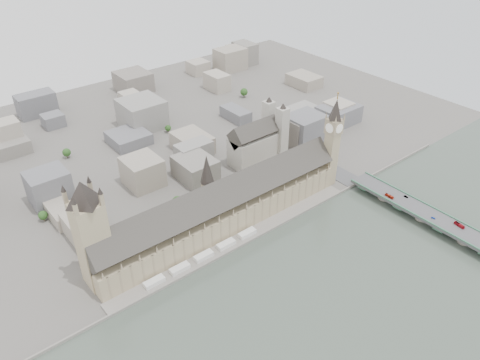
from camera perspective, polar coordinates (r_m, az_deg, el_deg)
ground at (r=444.69m, az=-0.72°, el=-6.97°), size 900.00×900.00×0.00m
river_thames at (r=369.39m, az=16.37°, el=-19.65°), size 600.00×600.00×0.00m
embankment_wall at (r=434.82m, az=0.52°, el=-7.81°), size 600.00×1.50×3.00m
river_terrace at (r=439.56m, az=-0.11°, el=-7.36°), size 270.00×15.00×2.00m
terrace_tents at (r=420.29m, az=-4.46°, el=-9.22°), size 118.00×7.00×4.00m
palace_of_westminster at (r=442.96m, az=-2.32°, el=-3.44°), size 265.00×40.73×55.44m
elizabeth_tower at (r=498.95m, az=11.25°, el=5.22°), size 17.00×17.00×107.50m
victoria_tower at (r=384.27m, az=-17.79°, el=-5.76°), size 30.00×30.00×100.00m
central_tower at (r=422.45m, az=-4.02°, el=0.29°), size 13.00×13.00×48.00m
westminster_bridge at (r=499.54m, az=20.62°, el=-3.60°), size 25.00×325.00×10.25m
bridge_parapets at (r=481.93m, az=25.09°, el=-5.42°), size 25.00×235.00×1.15m
westminster_abbey at (r=550.18m, az=2.22°, el=4.74°), size 68.00×36.00×64.00m
city_skyline_inland at (r=615.38m, az=-15.09°, el=6.18°), size 720.00×360.00×38.00m
park_trees at (r=474.57m, az=-6.17°, el=-3.09°), size 110.00×30.00×15.00m
red_bus_north at (r=501.69m, az=17.74°, el=-1.88°), size 2.48×9.88×2.74m
red_bus_south at (r=485.68m, az=25.17°, el=-4.99°), size 4.03×10.94×2.98m
car_blue at (r=486.51m, az=22.50°, el=-4.29°), size 2.82×4.51×1.43m
car_silver at (r=507.51m, az=19.58°, el=-1.92°), size 1.62×4.41×1.44m
car_approach at (r=561.49m, az=9.96°, el=3.21°), size 2.50×5.08×1.42m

